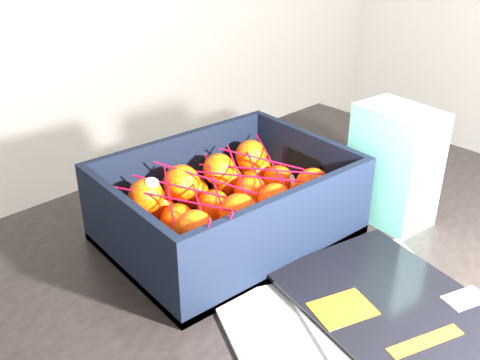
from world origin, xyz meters
TOP-DOWN VIEW (x-y plane):
  - table at (-0.32, 0.22)m, footprint 1.25×0.88m
  - magazine_stack at (-0.31, 0.04)m, footprint 0.40×0.34m
  - produce_crate at (-0.32, 0.32)m, footprint 0.36×0.27m
  - clementine_heap at (-0.32, 0.32)m, footprint 0.34×0.24m
  - mesh_net at (-0.33, 0.31)m, footprint 0.29×0.24m
  - retail_carton at (-0.08, 0.20)m, footprint 0.09×0.13m

SIDE VIEW (x-z plane):
  - table at x=-0.32m, z-range 0.28..1.03m
  - magazine_stack at x=-0.31m, z-range 0.75..0.77m
  - produce_crate at x=-0.32m, z-range 0.73..0.86m
  - clementine_heap at x=-0.32m, z-range 0.75..0.85m
  - retail_carton at x=-0.08m, z-range 0.75..0.94m
  - mesh_net at x=-0.33m, z-range 0.80..0.89m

